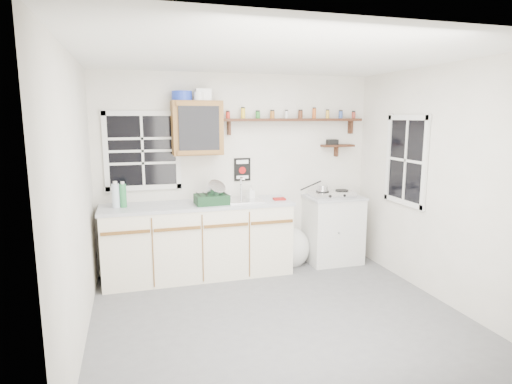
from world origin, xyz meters
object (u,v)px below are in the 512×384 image
Objects in this scene: dish_rack at (213,196)px; hotplate at (332,194)px; main_cabinet at (199,240)px; upper_cabinet at (197,128)px; right_cabinet at (333,229)px; spice_shelf at (293,119)px.

hotplate is (1.63, 0.09, -0.07)m from dish_rack.
upper_cabinet reaches higher than main_cabinet.
right_cabinet is 0.48× the size of spice_shelf.
hotplate reaches higher than right_cabinet.
hotplate reaches higher than main_cabinet.
upper_cabinet is at bearing 117.71° from dish_rack.
upper_cabinet reaches higher than hotplate.
hotplate is (1.76, -0.14, -0.88)m from upper_cabinet.
upper_cabinet reaches higher than right_cabinet.
right_cabinet is at bearing 1.04° from dish_rack.
spice_shelf is at bearing 11.94° from dish_rack.
main_cabinet is 3.55× the size of upper_cabinet.
main_cabinet is at bearing 150.58° from dish_rack.
hotplate is at bearing -4.49° from upper_cabinet.
dish_rack is at bearing -176.20° from right_cabinet.
upper_cabinet reaches higher than spice_shelf.
dish_rack is at bearing -165.30° from spice_shelf.
main_cabinet is 0.58m from dish_rack.
hotplate is at bearing -151.68° from right_cabinet.
spice_shelf is (-0.53, 0.19, 1.47)m from right_cabinet.
main_cabinet is 1.98m from spice_shelf.
spice_shelf is at bearing 158.92° from hotplate.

